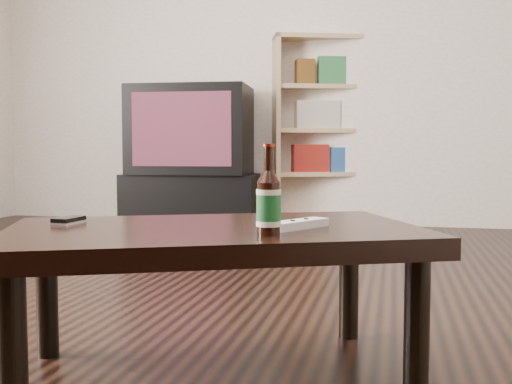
% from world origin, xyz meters
% --- Properties ---
extents(floor, '(5.00, 6.00, 0.01)m').
position_xyz_m(floor, '(0.00, 0.00, -0.01)').
color(floor, black).
rests_on(floor, ground).
extents(wall_back, '(5.00, 0.02, 2.70)m').
position_xyz_m(wall_back, '(0.00, 3.01, 1.35)').
color(wall_back, beige).
rests_on(wall_back, ground).
extents(tv_stand, '(1.05, 0.58, 0.40)m').
position_xyz_m(tv_stand, '(-0.70, 2.64, 0.20)').
color(tv_stand, black).
rests_on(tv_stand, floor).
extents(tv, '(0.94, 0.63, 0.67)m').
position_xyz_m(tv, '(-0.70, 2.64, 0.74)').
color(tv, black).
rests_on(tv, tv_stand).
extents(bookshelf, '(0.87, 0.61, 1.48)m').
position_xyz_m(bookshelf, '(0.24, 3.10, 0.77)').
color(bookshelf, tan).
rests_on(bookshelf, floor).
extents(coffee_table, '(1.20, 0.98, 0.39)m').
position_xyz_m(coffee_table, '(0.38, -0.28, 0.34)').
color(coffee_table, black).
rests_on(coffee_table, floor).
extents(beer_bottle, '(0.06, 0.06, 0.21)m').
position_xyz_m(beer_bottle, '(0.55, -0.39, 0.46)').
color(beer_bottle, black).
rests_on(beer_bottle, coffee_table).
extents(phone, '(0.06, 0.10, 0.02)m').
position_xyz_m(phone, '(-0.02, -0.30, 0.40)').
color(phone, '#BABBBD').
rests_on(phone, coffee_table).
extents(remote, '(0.14, 0.19, 0.02)m').
position_xyz_m(remote, '(0.59, -0.26, 0.40)').
color(remote, silver).
rests_on(remote, coffee_table).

